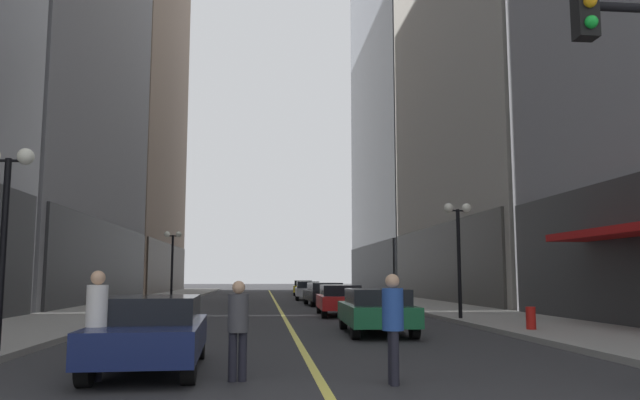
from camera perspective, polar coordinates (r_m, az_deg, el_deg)
ground_plane at (r=40.30m, az=-4.07°, el=-9.41°), size 200.00×200.00×0.00m
sidewalk_left at (r=40.94m, az=-15.84°, el=-9.02°), size 4.50×78.00×0.15m
sidewalk_right at (r=41.33m, az=7.60°, el=-9.20°), size 4.50×78.00×0.15m
lane_centre_stripe at (r=40.30m, az=-4.07°, el=-9.40°), size 0.16×70.00×0.01m
building_left_far at (r=71.58m, az=-18.10°, el=13.77°), size 12.19×26.00×53.53m
building_right_far at (r=70.71m, az=9.63°, el=9.98°), size 13.01×26.00×44.65m
storefront_awning_right at (r=20.36m, az=26.24°, el=-2.63°), size 1.60×6.92×3.12m
car_navy at (r=11.85m, az=-15.22°, el=-11.47°), size 1.99×4.44×1.32m
car_green at (r=18.64m, az=5.17°, el=-9.97°), size 2.01×4.75×1.32m
car_red at (r=27.01m, az=1.80°, el=-9.07°), size 1.90×4.52×1.32m
car_black at (r=36.34m, az=0.37°, el=-8.55°), size 2.15×4.85×1.32m
car_silver at (r=44.89m, az=-1.15°, el=-8.26°), size 1.91×4.37×1.32m
car_yellow at (r=55.34m, az=-1.58°, el=-8.02°), size 1.92×4.59×1.32m
pedestrian_with_orange_bag at (r=10.38m, az=-7.53°, el=-11.12°), size 0.38×0.38×1.61m
pedestrian_in_white_shirt at (r=10.88m, az=-19.86°, el=-10.00°), size 0.46×0.46×1.78m
pedestrian_in_blue_hoodie at (r=10.05m, az=6.71°, el=-10.86°), size 0.35×0.35×1.72m
street_lamp_left_near at (r=14.78m, az=-26.90°, el=-0.16°), size 1.06×0.36×4.43m
street_lamp_left_far at (r=39.18m, az=-13.40°, el=-4.54°), size 1.06×0.36×4.43m
street_lamp_right_mid at (r=23.91m, az=12.59°, el=-3.09°), size 1.06×0.36×4.43m
fire_hydrant_right at (r=19.45m, az=18.82°, el=-10.45°), size 0.28×0.28×0.80m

